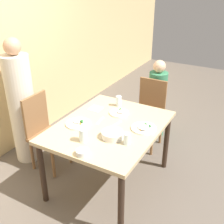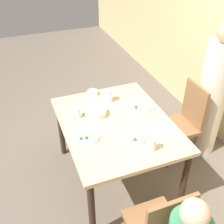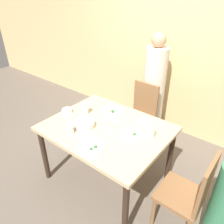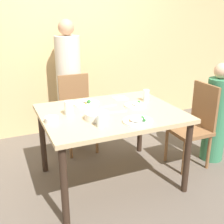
{
  "view_description": "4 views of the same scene",
  "coord_description": "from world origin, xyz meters",
  "views": [
    {
      "loc": [
        -2.23,
        -1.29,
        2.22
      ],
      "look_at": [
        -0.1,
        -0.09,
        0.99
      ],
      "focal_mm": 45.0,
      "sensor_mm": 36.0,
      "label": 1
    },
    {
      "loc": [
        2.01,
        -0.82,
        2.41
      ],
      "look_at": [
        0.07,
        -0.07,
        0.95
      ],
      "focal_mm": 45.0,
      "sensor_mm": 36.0,
      "label": 2
    },
    {
      "loc": [
        1.26,
        -1.5,
        2.11
      ],
      "look_at": [
        0.06,
        0.01,
        0.97
      ],
      "focal_mm": 35.0,
      "sensor_mm": 36.0,
      "label": 3
    },
    {
      "loc": [
        -0.99,
        -2.31,
        1.67
      ],
      "look_at": [
        -0.01,
        -0.07,
        0.78
      ],
      "focal_mm": 45.0,
      "sensor_mm": 36.0,
      "label": 4
    }
  ],
  "objects": [
    {
      "name": "bowl_rice_small",
      "position": [
        -0.57,
        -0.06,
        0.79
      ],
      "size": [
        0.12,
        0.12,
        0.05
      ],
      "color": "white",
      "rests_on": "dining_table"
    },
    {
      "name": "napkin_folded",
      "position": [
        0.26,
        0.34,
        0.77
      ],
      "size": [
        0.14,
        0.14,
        0.01
      ],
      "color": "white",
      "rests_on": "dining_table"
    },
    {
      "name": "person_adult",
      "position": [
        -0.08,
        1.19,
        0.73
      ],
      "size": [
        0.32,
        0.32,
        1.57
      ],
      "color": "beige",
      "rests_on": "ground_plane"
    },
    {
      "name": "person_child",
      "position": [
        1.29,
        -0.05,
        0.53
      ],
      "size": [
        0.26,
        0.26,
        1.14
      ],
      "color": "#387F56",
      "rests_on": "ground_plane"
    },
    {
      "name": "dining_table",
      "position": [
        0.0,
        0.0,
        0.68
      ],
      "size": [
        1.3,
        1.03,
        0.76
      ],
      "color": "tan",
      "rests_on": "ground_plane"
    },
    {
      "name": "chair_adult_spot",
      "position": [
        -0.08,
        0.86,
        0.49
      ],
      "size": [
        0.4,
        0.4,
        0.93
      ],
      "color": "brown",
      "rests_on": "ground_plane"
    },
    {
      "name": "bowl_curry",
      "position": [
        -0.19,
        -0.15,
        0.8
      ],
      "size": [
        0.22,
        0.22,
        0.06
      ],
      "color": "silver",
      "rests_on": "dining_table"
    },
    {
      "name": "plate_noodles",
      "position": [
        0.1,
        -0.35,
        0.78
      ],
      "size": [
        0.26,
        0.26,
        0.05
      ],
      "color": "white",
      "rests_on": "dining_table"
    },
    {
      "name": "glass_water_center",
      "position": [
        -0.22,
        -0.32,
        0.82
      ],
      "size": [
        0.07,
        0.07,
        0.11
      ],
      "color": "silver",
      "rests_on": "dining_table"
    },
    {
      "name": "plate_rice_child",
      "position": [
        -0.14,
        0.3,
        0.78
      ],
      "size": [
        0.27,
        0.27,
        0.06
      ],
      "color": "white",
      "rests_on": "dining_table"
    },
    {
      "name": "glass_water_short",
      "position": [
        -0.39,
        0.06,
        0.83
      ],
      "size": [
        0.08,
        0.08,
        0.13
      ],
      "color": "silver",
      "rests_on": "dining_table"
    },
    {
      "name": "plate_rice_adult",
      "position": [
        0.29,
        0.03,
        0.78
      ],
      "size": [
        0.22,
        0.22,
        0.05
      ],
      "color": "white",
      "rests_on": "dining_table"
    },
    {
      "name": "ground_plane",
      "position": [
        0.0,
        0.0,
        0.0
      ],
      "size": [
        10.0,
        10.0,
        0.0
      ],
      "primitive_type": "plane",
      "color": "#60564C"
    },
    {
      "name": "glass_water_tall",
      "position": [
        0.47,
        0.14,
        0.83
      ],
      "size": [
        0.06,
        0.06,
        0.13
      ],
      "color": "silver",
      "rests_on": "dining_table"
    },
    {
      "name": "spoon_steel",
      "position": [
        0.04,
        0.14,
        0.77
      ],
      "size": [
        0.18,
        0.04,
        0.01
      ],
      "color": "silver",
      "rests_on": "dining_table"
    },
    {
      "name": "fork_steel",
      "position": [
        0.05,
        -0.05,
        0.77
      ],
      "size": [
        0.18,
        0.05,
        0.01
      ],
      "color": "silver",
      "rests_on": "dining_table"
    },
    {
      "name": "chair_child_spot",
      "position": [
        0.99,
        -0.05,
        0.49
      ],
      "size": [
        0.4,
        0.4,
        0.93
      ],
      "rotation": [
        0.0,
        0.0,
        -1.57
      ],
      "color": "brown",
      "rests_on": "ground_plane"
    },
    {
      "name": "wall_back",
      "position": [
        0.0,
        1.54,
        1.35
      ],
      "size": [
        10.0,
        0.06,
        2.7
      ],
      "color": "tan",
      "rests_on": "ground_plane"
    }
  ]
}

